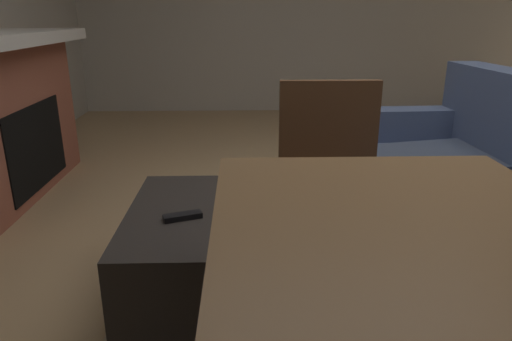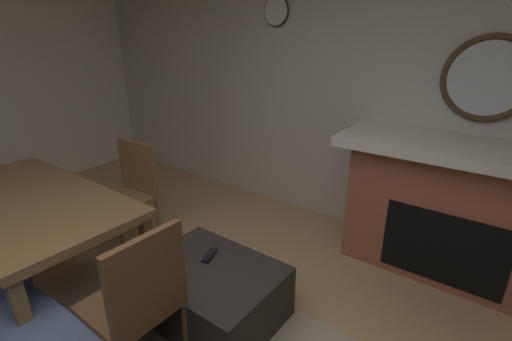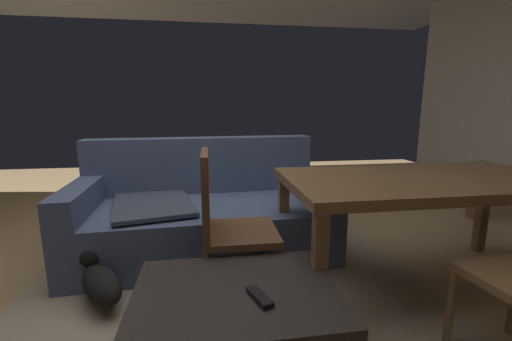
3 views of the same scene
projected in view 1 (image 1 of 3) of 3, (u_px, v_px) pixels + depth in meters
name	position (u px, v px, depth m)	size (l,w,h in m)	color
floor	(373.00, 251.00, 2.47)	(9.19, 9.19, 0.00)	tan
area_rug	(341.00, 282.00, 2.17)	(2.60, 2.00, 0.01)	tan
couch	(481.00, 208.00, 2.22)	(2.03, 1.08, 0.91)	#4C5B7F
ottoman_coffee_table	(207.00, 249.00, 2.09)	(0.90, 0.68, 0.38)	#2D2826
tv_remote	(183.00, 216.00, 1.93)	(0.05, 0.16, 0.02)	black
dining_chair_west	(331.00, 178.00, 2.01)	(0.44, 0.44, 0.93)	brown
small_dog	(315.00, 192.00, 2.84)	(0.39, 0.48, 0.27)	black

